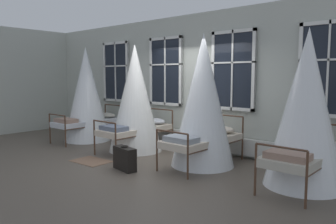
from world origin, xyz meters
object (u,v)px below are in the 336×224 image
(cot_third, at_px, (203,102))
(cot_fourth, at_px, (306,111))
(suitcase_dark, at_px, (125,158))
(cot_second, at_px, (135,100))
(cot_first, at_px, (87,96))

(cot_third, height_order, cot_fourth, cot_third)
(cot_third, height_order, suitcase_dark, cot_third)
(cot_second, height_order, cot_third, cot_third)
(cot_first, distance_m, suitcase_dark, 3.43)
(cot_second, xyz_separation_m, suitcase_dark, (1.05, -1.29, -1.00))
(cot_second, height_order, cot_fourth, cot_fourth)
(cot_first, height_order, suitcase_dark, cot_first)
(cot_first, distance_m, cot_second, 1.95)
(cot_third, xyz_separation_m, cot_fourth, (1.97, 0.02, -0.04))
(cot_fourth, bearing_deg, suitcase_dark, 115.09)
(cot_first, relative_size, cot_fourth, 1.01)
(cot_first, height_order, cot_second, cot_first)
(cot_third, bearing_deg, cot_fourth, -87.67)
(cot_second, bearing_deg, suitcase_dark, -140.58)
(cot_first, xyz_separation_m, cot_third, (3.92, -0.05, 0.02))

